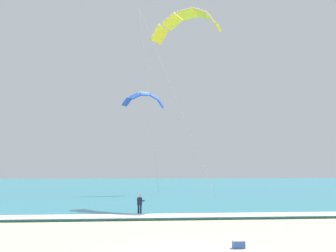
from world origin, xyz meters
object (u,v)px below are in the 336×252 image
kite_primary (186,21)px  cooler_box (239,244)px  kite_distant (145,98)px  surfboard (140,216)px  kitesurfer (140,204)px

kite_primary → cooler_box: 25.69m
cooler_box → kite_distant: bearing=94.8°
surfboard → kite_primary: (4.51, 5.22, 17.85)m
kite_primary → kite_distant: size_ratio=2.93×
kitesurfer → kite_distant: bearing=87.1°
kitesurfer → cooler_box: 14.11m
kitesurfer → kite_primary: 18.28m
surfboard → cooler_box: size_ratio=2.49×
kitesurfer → cooler_box: kitesurfer is taller
kite_primary → kitesurfer: bearing=-130.8°
kite_distant → cooler_box: size_ratio=10.48×
surfboard → kite_primary: bearing=49.2°
surfboard → kitesurfer: size_ratio=0.85×
surfboard → kite_distant: bearing=87.1°
cooler_box → kitesurfer: bearing=107.6°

